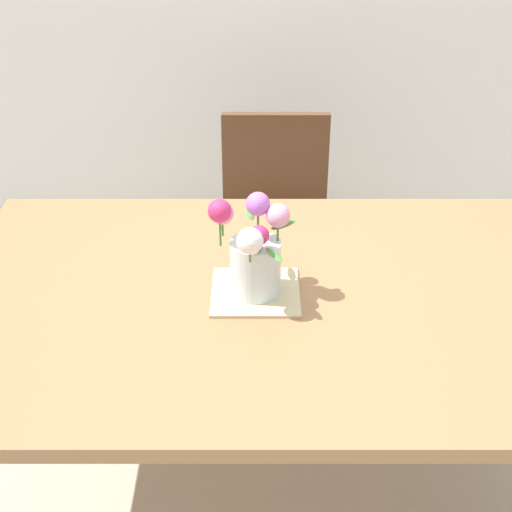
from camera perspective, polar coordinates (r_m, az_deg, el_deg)
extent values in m
plane|color=#B7AD99|center=(2.51, 0.41, -17.39)|extent=(12.00, 12.00, 0.00)
cube|color=#9E7047|center=(2.03, 0.49, -3.34)|extent=(1.72, 1.17, 0.04)
cylinder|color=#9E7047|center=(2.77, -16.06, -3.90)|extent=(0.07, 0.07, 0.71)
cylinder|color=#9E7047|center=(2.77, 16.76, -3.90)|extent=(0.07, 0.07, 0.71)
cube|color=brown|center=(2.89, 1.55, 1.40)|extent=(0.42, 0.42, 0.04)
cylinder|color=brown|center=(2.88, 5.16, -4.50)|extent=(0.04, 0.04, 0.44)
cylinder|color=brown|center=(2.87, -2.04, -4.51)|extent=(0.04, 0.04, 0.44)
cylinder|color=brown|center=(3.18, 4.66, -0.78)|extent=(0.04, 0.04, 0.44)
cylinder|color=brown|center=(3.17, -1.84, -0.78)|extent=(0.04, 0.04, 0.44)
cube|color=brown|center=(2.97, 1.52, 7.06)|extent=(0.42, 0.04, 0.42)
cube|color=#CCB789|center=(2.01, 0.00, -2.85)|extent=(0.24, 0.24, 0.01)
cylinder|color=silver|center=(1.97, 0.00, -0.92)|extent=(0.14, 0.14, 0.15)
sphere|color=#EA9EBC|center=(1.98, 0.21, 3.79)|extent=(0.05, 0.05, 0.05)
cylinder|color=#478438|center=(1.99, 0.21, 2.84)|extent=(0.01, 0.01, 0.07)
sphere|color=#EA9EBC|center=(1.91, 1.75, 3.12)|extent=(0.06, 0.06, 0.06)
cylinder|color=#478438|center=(1.93, 1.73, 2.01)|extent=(0.01, 0.01, 0.08)
sphere|color=white|center=(1.84, -0.43, 1.16)|extent=(0.07, 0.07, 0.07)
cylinder|color=#478438|center=(1.85, -0.43, 0.34)|extent=(0.01, 0.01, 0.06)
sphere|color=#D12D66|center=(1.90, -2.77, 3.51)|extent=(0.06, 0.06, 0.06)
cylinder|color=#478438|center=(1.92, -2.73, 2.17)|extent=(0.01, 0.01, 0.10)
sphere|color=#EA9EBC|center=(1.96, -2.57, 3.34)|extent=(0.06, 0.06, 0.06)
cylinder|color=#478438|center=(1.97, -2.55, 2.45)|extent=(0.01, 0.01, 0.07)
sphere|color=#D12D66|center=(1.88, 0.30, 1.61)|extent=(0.05, 0.05, 0.05)
cylinder|color=#478438|center=(1.89, 0.29, 0.89)|extent=(0.01, 0.01, 0.05)
sphere|color=#B266C6|center=(1.91, 0.19, 4.01)|extent=(0.06, 0.06, 0.06)
cylinder|color=#478438|center=(1.94, 0.19, 2.59)|extent=(0.01, 0.01, 0.11)
ellipsoid|color=#478438|center=(2.01, -0.42, 3.29)|extent=(0.03, 0.07, 0.01)
ellipsoid|color=#478438|center=(1.87, 0.20, 0.72)|extent=(0.03, 0.07, 0.02)
ellipsoid|color=#478438|center=(1.86, 1.44, 0.09)|extent=(0.06, 0.07, 0.01)
ellipsoid|color=#478438|center=(1.94, 2.16, 2.43)|extent=(0.07, 0.05, 0.02)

